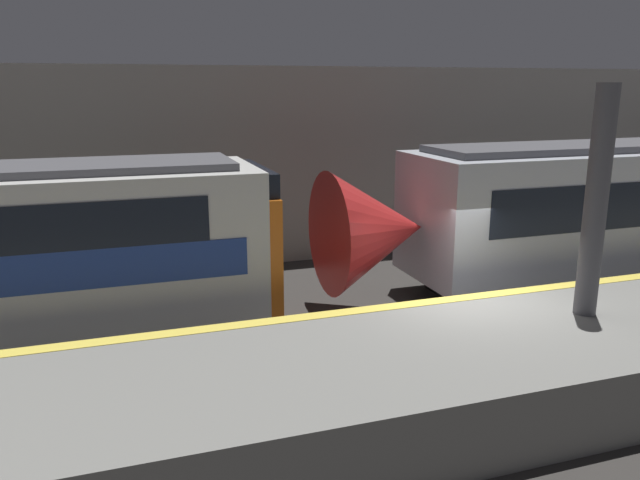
% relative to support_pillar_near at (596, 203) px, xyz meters
% --- Properties ---
extents(ground_plane, '(120.00, 120.00, 0.00)m').
position_rel_support_pillar_near_xyz_m(ground_plane, '(-1.46, 1.48, -3.04)').
color(ground_plane, '#33302D').
extents(platform, '(40.00, 3.59, 1.13)m').
position_rel_support_pillar_near_xyz_m(platform, '(-1.46, -0.31, -2.48)').
color(platform, slate).
rests_on(platform, ground).
extents(station_rear_barrier, '(50.00, 0.15, 5.41)m').
position_rel_support_pillar_near_xyz_m(station_rear_barrier, '(-1.46, 8.54, -0.33)').
color(station_rear_barrier, '#9E998E').
rests_on(station_rear_barrier, ground).
extents(support_pillar_near, '(0.37, 0.37, 3.83)m').
position_rel_support_pillar_near_xyz_m(support_pillar_near, '(0.00, 0.00, 0.00)').
color(support_pillar_near, '#56565B').
rests_on(support_pillar_near, platform).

